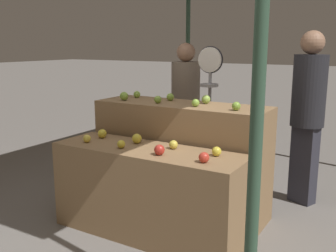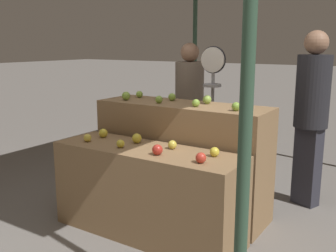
{
  "view_description": "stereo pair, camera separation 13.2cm",
  "coord_description": "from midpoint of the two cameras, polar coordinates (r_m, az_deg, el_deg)",
  "views": [
    {
      "loc": [
        1.82,
        -2.72,
        1.68
      ],
      "look_at": [
        0.03,
        0.3,
        0.94
      ],
      "focal_mm": 42.0,
      "sensor_mm": 36.0,
      "label": 1
    },
    {
      "loc": [
        1.93,
        -2.65,
        1.68
      ],
      "look_at": [
        0.03,
        0.3,
        0.94
      ],
      "focal_mm": 42.0,
      "sensor_mm": 36.0,
      "label": 2
    }
  ],
  "objects": [
    {
      "name": "ground_plane",
      "position": [
        3.68,
        -3.92,
        -15.33
      ],
      "size": [
        60.0,
        60.0,
        0.0
      ],
      "primitive_type": "plane",
      "color": "slate"
    },
    {
      "name": "display_counter_front",
      "position": [
        3.52,
        -4.01,
        -9.57
      ],
      "size": [
        1.73,
        0.55,
        0.79
      ],
      "primitive_type": "cube",
      "color": "olive",
      "rests_on": "ground_plane"
    },
    {
      "name": "display_counter_back",
      "position": [
        3.95,
        0.93,
        -4.72
      ],
      "size": [
        1.73,
        0.55,
        1.11
      ],
      "primitive_type": "cube",
      "color": "olive",
      "rests_on": "ground_plane"
    },
    {
      "name": "apple_front_0",
      "position": [
        3.68,
        -12.69,
        -1.8
      ],
      "size": [
        0.07,
        0.07,
        0.07
      ],
      "primitive_type": "sphere",
      "color": "yellow",
      "rests_on": "display_counter_front"
    },
    {
      "name": "apple_front_1",
      "position": [
        3.43,
        -7.9,
        -2.63
      ],
      "size": [
        0.07,
        0.07,
        0.07
      ],
      "primitive_type": "sphere",
      "color": "gold",
      "rests_on": "display_counter_front"
    },
    {
      "name": "apple_front_2",
      "position": [
        3.19,
        -2.44,
        -3.49
      ],
      "size": [
        0.09,
        0.09,
        0.09
      ],
      "primitive_type": "sphere",
      "color": "#B72D23",
      "rests_on": "display_counter_front"
    },
    {
      "name": "apple_front_3",
      "position": [
        2.99,
        3.99,
        -4.58
      ],
      "size": [
        0.08,
        0.08,
        0.08
      ],
      "primitive_type": "sphere",
      "color": "red",
      "rests_on": "display_counter_front"
    },
    {
      "name": "apple_front_4",
      "position": [
        3.82,
        -10.51,
        -1.1
      ],
      "size": [
        0.09,
        0.09,
        0.09
      ],
      "primitive_type": "sphere",
      "color": "gold",
      "rests_on": "display_counter_front"
    },
    {
      "name": "apple_front_5",
      "position": [
        3.58,
        -5.6,
        -1.83
      ],
      "size": [
        0.09,
        0.09,
        0.09
      ],
      "primitive_type": "sphere",
      "color": "gold",
      "rests_on": "display_counter_front"
    },
    {
      "name": "apple_front_6",
      "position": [
        3.37,
        -0.32,
        -2.73
      ],
      "size": [
        0.08,
        0.08,
        0.08
      ],
      "primitive_type": "sphere",
      "color": "gold",
      "rests_on": "display_counter_front"
    },
    {
      "name": "apple_front_7",
      "position": [
        3.18,
        5.88,
        -3.69
      ],
      "size": [
        0.08,
        0.08,
        0.08
      ],
      "primitive_type": "sphere",
      "color": "gold",
      "rests_on": "display_counter_front"
    },
    {
      "name": "apple_back_0",
      "position": [
        4.07,
        -7.32,
        4.32
      ],
      "size": [
        0.09,
        0.09,
        0.09
      ],
      "primitive_type": "sphere",
      "color": "#84AD3D",
      "rests_on": "display_counter_back"
    },
    {
      "name": "apple_back_1",
      "position": [
        3.84,
        -2.47,
        3.86
      ],
      "size": [
        0.07,
        0.07,
        0.07
      ],
      "primitive_type": "sphere",
      "color": "#84AD3D",
      "rests_on": "display_counter_back"
    },
    {
      "name": "apple_back_2",
      "position": [
        3.63,
        2.98,
        3.38
      ],
      "size": [
        0.07,
        0.07,
        0.07
      ],
      "primitive_type": "sphere",
      "color": "#84AD3D",
      "rests_on": "display_counter_back"
    },
    {
      "name": "apple_back_3",
      "position": [
        3.46,
        8.8,
        2.86
      ],
      "size": [
        0.08,
        0.08,
        0.08
      ],
      "primitive_type": "sphere",
      "color": "#7AA338",
      "rests_on": "display_counter_back"
    },
    {
      "name": "apple_back_4",
      "position": [
        4.25,
        -5.42,
        4.58
      ],
      "size": [
        0.07,
        0.07,
        0.07
      ],
      "primitive_type": "sphere",
      "color": "#84AD3D",
      "rests_on": "display_counter_back"
    },
    {
      "name": "apple_back_5",
      "position": [
        4.01,
        -0.61,
        4.23
      ],
      "size": [
        0.08,
        0.08,
        0.08
      ],
      "primitive_type": "sphere",
      "color": "#84AD3D",
      "rests_on": "display_counter_back"
    },
    {
      "name": "apple_back_6",
      "position": [
        3.82,
        4.55,
        3.86
      ],
      "size": [
        0.08,
        0.08,
        0.08
      ],
      "primitive_type": "sphere",
      "color": "#8EB247",
      "rests_on": "display_counter_back"
    },
    {
      "name": "produce_scale",
      "position": [
        4.35,
        5.19,
        5.61
      ],
      "size": [
        0.29,
        0.2,
        1.66
      ],
      "color": "#99999E",
      "rests_on": "ground_plane"
    },
    {
      "name": "person_vendor_at_scale",
      "position": [
        4.8,
        1.78,
        3.45
      ],
      "size": [
        0.44,
        0.44,
        1.69
      ],
      "rotation": [
        0.0,
        0.0,
        3.46
      ],
      "color": "#2D2D38",
      "rests_on": "ground_plane"
    },
    {
      "name": "person_customer_left",
      "position": [
        4.28,
        18.84,
        2.89
      ],
      "size": [
        0.44,
        0.44,
        1.81
      ],
      "rotation": [
        0.0,
        0.0,
        2.77
      ],
      "color": "#2D2D38",
      "rests_on": "ground_plane"
    }
  ]
}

